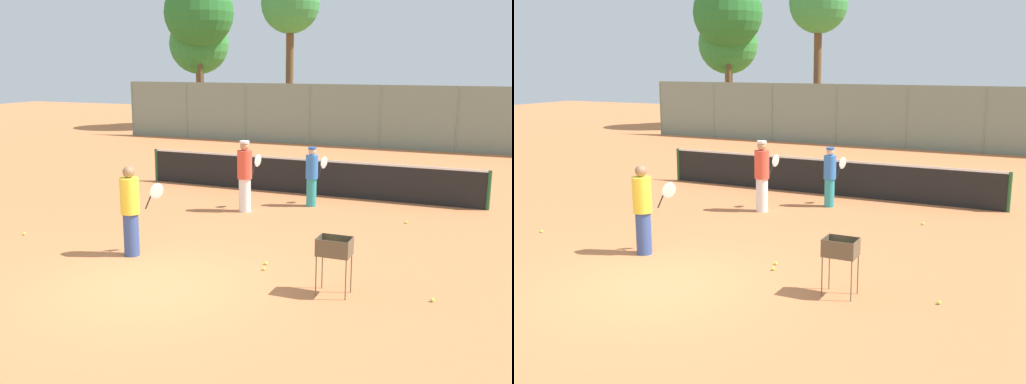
# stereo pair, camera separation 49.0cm
# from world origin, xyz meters

# --- Properties ---
(ground_plane) EXTENTS (80.00, 80.00, 0.00)m
(ground_plane) POSITION_xyz_m (0.00, 0.00, 0.00)
(ground_plane) COLOR #C67242
(tennis_net) EXTENTS (10.40, 0.10, 1.07)m
(tennis_net) POSITION_xyz_m (0.00, 8.34, 0.56)
(tennis_net) COLOR #26592D
(tennis_net) RESTS_ON ground_plane
(back_fence) EXTENTS (26.99, 0.08, 2.88)m
(back_fence) POSITION_xyz_m (-0.00, 19.06, 1.44)
(back_fence) COLOR gray
(back_fence) RESTS_ON ground_plane
(tree_0) EXTENTS (3.63, 3.63, 6.81)m
(tree_0) POSITION_xyz_m (-12.35, 24.73, 4.94)
(tree_0) COLOR brown
(tree_0) RESTS_ON ground_plane
(tree_1) EXTENTS (4.09, 4.09, 8.76)m
(tree_1) POSITION_xyz_m (-11.74, 23.66, 6.69)
(tree_1) COLOR brown
(tree_1) RESTS_ON ground_plane
(tree_2) EXTENTS (3.14, 3.14, 8.52)m
(tree_2) POSITION_xyz_m (-5.78, 22.81, 6.82)
(tree_2) COLOR brown
(tree_2) RESTS_ON ground_plane
(player_white_outfit) EXTENTS (0.40, 0.93, 1.87)m
(player_white_outfit) POSITION_xyz_m (-0.74, 5.67, 0.97)
(player_white_outfit) COLOR white
(player_white_outfit) RESTS_ON ground_plane
(player_red_cap) EXTENTS (0.45, 0.84, 1.62)m
(player_red_cap) POSITION_xyz_m (0.69, 6.94, 0.85)
(player_red_cap) COLOR teal
(player_red_cap) RESTS_ON ground_plane
(player_yellow_shirt) EXTENTS (0.69, 0.78, 1.84)m
(player_yellow_shirt) POSITION_xyz_m (-1.33, 1.39, 0.95)
(player_yellow_shirt) COLOR #334C8C
(player_yellow_shirt) RESTS_ON ground_plane
(ball_cart) EXTENTS (0.56, 0.41, 0.99)m
(ball_cart) POSITION_xyz_m (3.02, 0.95, 0.75)
(ball_cart) COLOR brown
(ball_cart) RESTS_ON ground_plane
(tennis_ball_0) EXTENTS (0.07, 0.07, 0.07)m
(tennis_ball_0) POSITION_xyz_m (1.39, 1.91, 0.03)
(tennis_ball_0) COLOR #D1E54C
(tennis_ball_0) RESTS_ON ground_plane
(tennis_ball_1) EXTENTS (0.07, 0.07, 0.07)m
(tennis_ball_1) POSITION_xyz_m (1.48, 1.60, 0.03)
(tennis_ball_1) COLOR #D1E54C
(tennis_ball_1) RESTS_ON ground_plane
(tennis_ball_2) EXTENTS (0.07, 0.07, 0.07)m
(tennis_ball_2) POSITION_xyz_m (-4.44, 1.64, 0.03)
(tennis_ball_2) COLOR #D1E54C
(tennis_ball_2) RESTS_ON ground_plane
(tennis_ball_3) EXTENTS (0.07, 0.07, 0.07)m
(tennis_ball_3) POSITION_xyz_m (4.60, 1.27, 0.03)
(tennis_ball_3) COLOR #D1E54C
(tennis_ball_3) RESTS_ON ground_plane
(tennis_ball_4) EXTENTS (0.07, 0.07, 0.07)m
(tennis_ball_4) POSITION_xyz_m (3.38, 6.09, 0.03)
(tennis_ball_4) COLOR #D1E54C
(tennis_ball_4) RESTS_ON ground_plane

